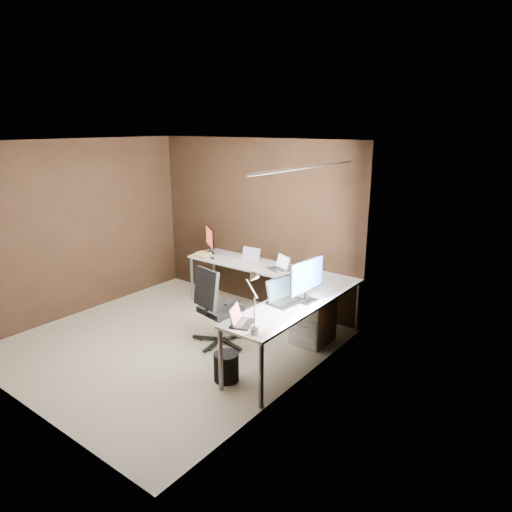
% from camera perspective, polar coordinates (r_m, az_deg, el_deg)
% --- Properties ---
extents(room, '(3.60, 3.60, 2.50)m').
position_cam_1_polar(room, '(5.39, -8.45, 0.82)').
color(room, tan).
rests_on(room, ground).
extents(desk, '(2.65, 2.25, 0.73)m').
position_cam_1_polar(desk, '(5.97, 1.86, -3.52)').
color(desk, white).
rests_on(desk, ground).
extents(drawer_pedestal, '(0.42, 0.50, 0.60)m').
position_cam_1_polar(drawer_pedestal, '(5.90, 7.15, -7.82)').
color(drawer_pedestal, white).
rests_on(drawer_pedestal, ground).
extents(monitor_left, '(0.40, 0.30, 0.41)m').
position_cam_1_polar(monitor_left, '(7.17, -5.78, 2.17)').
color(monitor_left, black).
rests_on(monitor_left, desk).
extents(monitor_right, '(0.16, 0.61, 0.50)m').
position_cam_1_polar(monitor_right, '(5.20, 6.40, -2.71)').
color(monitor_right, black).
rests_on(monitor_right, desk).
extents(laptop_white, '(0.31, 0.24, 0.20)m').
position_cam_1_polar(laptop_white, '(6.74, -0.84, -0.32)').
color(laptop_white, white).
rests_on(laptop_white, desk).
extents(laptop_silver, '(0.38, 0.34, 0.21)m').
position_cam_1_polar(laptop_silver, '(6.35, 2.99, -1.35)').
color(laptop_silver, silver).
rests_on(laptop_silver, desk).
extents(laptop_black_big, '(0.35, 0.45, 0.27)m').
position_cam_1_polar(laptop_black_big, '(5.23, 3.53, -5.13)').
color(laptop_black_big, black).
rests_on(laptop_black_big, desk).
extents(laptop_black_small, '(0.30, 0.34, 0.19)m').
position_cam_1_polar(laptop_black_small, '(4.67, -2.04, -7.99)').
color(laptop_black_small, black).
rests_on(laptop_black_small, desk).
extents(book_stack, '(0.25, 0.22, 0.07)m').
position_cam_1_polar(book_stack, '(7.02, -6.63, 0.15)').
color(book_stack, '#93694F').
rests_on(book_stack, desk).
extents(mouse_left, '(0.09, 0.06, 0.03)m').
position_cam_1_polar(mouse_left, '(6.89, -5.46, -0.26)').
color(mouse_left, black).
rests_on(mouse_left, desk).
extents(mouse_corner, '(0.09, 0.07, 0.03)m').
position_cam_1_polar(mouse_corner, '(6.08, 4.80, -2.51)').
color(mouse_corner, black).
rests_on(mouse_corner, desk).
extents(desk_lamp, '(0.19, 0.22, 0.59)m').
position_cam_1_polar(desk_lamp, '(4.42, -0.39, -4.87)').
color(desk_lamp, slate).
rests_on(desk_lamp, desk).
extents(office_chair, '(0.57, 0.58, 1.02)m').
position_cam_1_polar(office_chair, '(5.82, -4.71, -8.13)').
color(office_chair, black).
rests_on(office_chair, ground).
extents(wastebasket, '(0.34, 0.34, 0.32)m').
position_cam_1_polar(wastebasket, '(5.09, -3.73, -13.64)').
color(wastebasket, black).
rests_on(wastebasket, ground).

